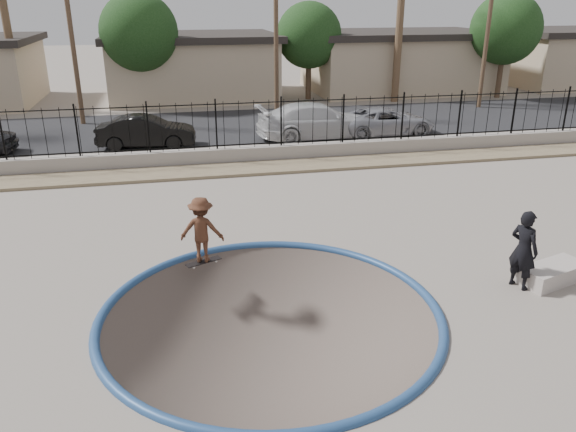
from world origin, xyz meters
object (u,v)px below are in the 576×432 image
(videographer, at_px, (524,250))
(car_b, at_px, (146,132))
(car_c, at_px, (317,121))
(skater, at_px, (202,234))
(skateboard, at_px, (203,262))
(concrete_ledge, at_px, (553,273))
(car_d, at_px, (386,121))

(videographer, bearing_deg, car_b, 7.06)
(car_c, bearing_deg, car_b, 85.72)
(skater, height_order, car_b, skater)
(skateboard, distance_m, car_c, 13.24)
(skateboard, xyz_separation_m, concrete_ledge, (7.66, -2.54, 0.14))
(car_b, bearing_deg, skater, -167.32)
(skateboard, bearing_deg, car_c, 40.26)
(videographer, bearing_deg, concrete_ledge, -109.57)
(car_b, relative_size, car_c, 0.75)
(videographer, height_order, car_d, videographer)
(videographer, bearing_deg, skater, 46.13)
(skater, bearing_deg, car_b, -68.47)
(skater, height_order, car_d, skater)
(skateboard, height_order, car_b, car_b)
(skateboard, bearing_deg, car_b, 74.45)
(skater, xyz_separation_m, skateboard, (0.00, -0.00, -0.74))
(videographer, distance_m, car_b, 16.62)
(car_c, bearing_deg, car_d, -93.27)
(car_b, bearing_deg, car_c, -84.76)
(concrete_ledge, height_order, car_c, car_c)
(videographer, xyz_separation_m, car_b, (-8.31, 14.39, -0.19))
(skater, relative_size, car_d, 0.35)
(skater, xyz_separation_m, videographer, (6.77, -2.59, 0.10))
(videographer, relative_size, car_b, 0.44)
(car_b, distance_m, car_d, 10.79)
(car_b, height_order, car_c, car_c)
(car_b, bearing_deg, concrete_ledge, -142.08)
(videographer, relative_size, car_c, 0.33)
(concrete_ledge, height_order, car_b, car_b)
(skater, bearing_deg, car_c, -102.66)
(car_c, xyz_separation_m, car_d, (3.30, 0.06, -0.16))
(car_b, relative_size, car_d, 0.90)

